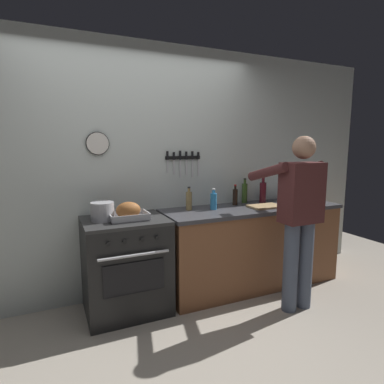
{
  "coord_description": "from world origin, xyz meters",
  "views": [
    {
      "loc": [
        -0.84,
        -1.91,
        1.59
      ],
      "look_at": [
        0.4,
        0.85,
        1.13
      ],
      "focal_mm": 30.03,
      "sensor_mm": 36.0,
      "label": 1
    }
  ],
  "objects_px": {
    "bottle_soy_sauce": "(235,196)",
    "bottle_vinegar": "(189,200)",
    "stove": "(126,265)",
    "bottle_dish_soap": "(214,201)",
    "stock_pot": "(102,211)",
    "person_cook": "(299,212)",
    "bottle_wine_red": "(263,192)",
    "roasting_pan": "(128,212)",
    "cutting_board": "(266,206)",
    "bottle_olive_oil": "(245,193)"
  },
  "relations": [
    {
      "from": "bottle_soy_sauce",
      "to": "bottle_vinegar",
      "type": "bearing_deg",
      "value": -175.86
    },
    {
      "from": "stove",
      "to": "bottle_dish_soap",
      "type": "distance_m",
      "value": 1.1
    },
    {
      "from": "stock_pot",
      "to": "bottle_vinegar",
      "type": "distance_m",
      "value": 0.91
    },
    {
      "from": "bottle_vinegar",
      "to": "person_cook",
      "type": "bearing_deg",
      "value": -43.0
    },
    {
      "from": "stock_pot",
      "to": "bottle_dish_soap",
      "type": "height_order",
      "value": "bottle_dish_soap"
    },
    {
      "from": "person_cook",
      "to": "bottle_wine_red",
      "type": "relative_size",
      "value": 5.39
    },
    {
      "from": "roasting_pan",
      "to": "cutting_board",
      "type": "height_order",
      "value": "roasting_pan"
    },
    {
      "from": "roasting_pan",
      "to": "bottle_soy_sauce",
      "type": "relative_size",
      "value": 1.51
    },
    {
      "from": "person_cook",
      "to": "bottle_soy_sauce",
      "type": "bearing_deg",
      "value": 4.72
    },
    {
      "from": "cutting_board",
      "to": "bottle_wine_red",
      "type": "bearing_deg",
      "value": 61.1
    },
    {
      "from": "bottle_soy_sauce",
      "to": "roasting_pan",
      "type": "bearing_deg",
      "value": -170.41
    },
    {
      "from": "bottle_wine_red",
      "to": "bottle_dish_soap",
      "type": "bearing_deg",
      "value": -172.0
    },
    {
      "from": "stove",
      "to": "stock_pot",
      "type": "xyz_separation_m",
      "value": [
        -0.19,
        0.02,
        0.53
      ]
    },
    {
      "from": "roasting_pan",
      "to": "bottle_wine_red",
      "type": "height_order",
      "value": "bottle_wine_red"
    },
    {
      "from": "bottle_dish_soap",
      "to": "bottle_soy_sauce",
      "type": "distance_m",
      "value": 0.37
    },
    {
      "from": "bottle_olive_oil",
      "to": "bottle_wine_red",
      "type": "relative_size",
      "value": 0.94
    },
    {
      "from": "stock_pot",
      "to": "bottle_olive_oil",
      "type": "bearing_deg",
      "value": 7.55
    },
    {
      "from": "person_cook",
      "to": "bottle_olive_oil",
      "type": "relative_size",
      "value": 5.73
    },
    {
      "from": "bottle_olive_oil",
      "to": "bottle_wine_red",
      "type": "height_order",
      "value": "bottle_wine_red"
    },
    {
      "from": "stove",
      "to": "bottle_olive_oil",
      "type": "distance_m",
      "value": 1.6
    },
    {
      "from": "person_cook",
      "to": "stock_pot",
      "type": "xyz_separation_m",
      "value": [
        -1.7,
        0.64,
        0.03
      ]
    },
    {
      "from": "person_cook",
      "to": "roasting_pan",
      "type": "relative_size",
      "value": 4.72
    },
    {
      "from": "stove",
      "to": "cutting_board",
      "type": "height_order",
      "value": "cutting_board"
    },
    {
      "from": "stove",
      "to": "bottle_dish_soap",
      "type": "xyz_separation_m",
      "value": [
        0.95,
        0.04,
        0.54
      ]
    },
    {
      "from": "bottle_olive_oil",
      "to": "bottle_vinegar",
      "type": "bearing_deg",
      "value": -171.54
    },
    {
      "from": "stock_pot",
      "to": "bottle_olive_oil",
      "type": "relative_size",
      "value": 0.72
    },
    {
      "from": "person_cook",
      "to": "stove",
      "type": "bearing_deg",
      "value": 57.4
    },
    {
      "from": "bottle_dish_soap",
      "to": "bottle_vinegar",
      "type": "relative_size",
      "value": 0.91
    },
    {
      "from": "person_cook",
      "to": "bottle_wine_red",
      "type": "distance_m",
      "value": 0.78
    },
    {
      "from": "stock_pot",
      "to": "roasting_pan",
      "type": "bearing_deg",
      "value": -16.46
    },
    {
      "from": "roasting_pan",
      "to": "bottle_vinegar",
      "type": "distance_m",
      "value": 0.7
    },
    {
      "from": "roasting_pan",
      "to": "bottle_olive_oil",
      "type": "xyz_separation_m",
      "value": [
        1.45,
        0.29,
        0.05
      ]
    },
    {
      "from": "bottle_dish_soap",
      "to": "bottle_olive_oil",
      "type": "bearing_deg",
      "value": 20.74
    },
    {
      "from": "person_cook",
      "to": "stock_pot",
      "type": "relative_size",
      "value": 7.97
    },
    {
      "from": "bottle_vinegar",
      "to": "bottle_olive_oil",
      "type": "bearing_deg",
      "value": 8.46
    },
    {
      "from": "stock_pot",
      "to": "bottle_soy_sauce",
      "type": "height_order",
      "value": "bottle_soy_sauce"
    },
    {
      "from": "stove",
      "to": "stock_pot",
      "type": "distance_m",
      "value": 0.57
    },
    {
      "from": "bottle_olive_oil",
      "to": "bottle_vinegar",
      "type": "height_order",
      "value": "bottle_olive_oil"
    },
    {
      "from": "bottle_vinegar",
      "to": "bottle_wine_red",
      "type": "relative_size",
      "value": 0.8
    },
    {
      "from": "cutting_board",
      "to": "bottle_vinegar",
      "type": "height_order",
      "value": "bottle_vinegar"
    },
    {
      "from": "stock_pot",
      "to": "bottle_dish_soap",
      "type": "distance_m",
      "value": 1.15
    },
    {
      "from": "person_cook",
      "to": "bottle_vinegar",
      "type": "bearing_deg",
      "value": 36.82
    },
    {
      "from": "stock_pot",
      "to": "bottle_wine_red",
      "type": "relative_size",
      "value": 0.68
    },
    {
      "from": "stove",
      "to": "cutting_board",
      "type": "bearing_deg",
      "value": -3.2
    },
    {
      "from": "bottle_vinegar",
      "to": "stock_pot",
      "type": "bearing_deg",
      "value": -173.22
    },
    {
      "from": "cutting_board",
      "to": "bottle_dish_soap",
      "type": "xyz_separation_m",
      "value": [
        -0.58,
        0.13,
        0.08
      ]
    },
    {
      "from": "roasting_pan",
      "to": "stock_pot",
      "type": "distance_m",
      "value": 0.23
    },
    {
      "from": "bottle_dish_soap",
      "to": "bottle_soy_sauce",
      "type": "height_order",
      "value": "bottle_soy_sauce"
    },
    {
      "from": "bottle_vinegar",
      "to": "stove",
      "type": "bearing_deg",
      "value": -169.97
    },
    {
      "from": "bottle_dish_soap",
      "to": "bottle_vinegar",
      "type": "bearing_deg",
      "value": 161.61
    }
  ]
}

